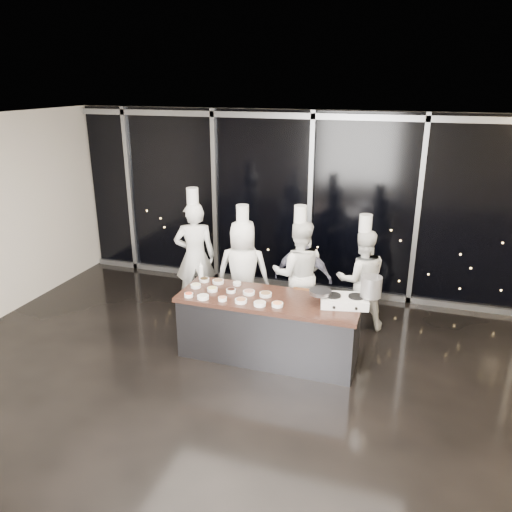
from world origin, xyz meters
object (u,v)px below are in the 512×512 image
Objects in this scene: guest at (303,278)px; demo_counter at (268,327)px; chef_far_left at (195,256)px; stove at (344,301)px; frying_pan at (320,292)px; chef_right at (361,279)px; stock_pot at (371,287)px; chef_center at (299,273)px; chef_left at (243,272)px.

demo_counter is at bearing 81.04° from guest.
stove is at bearing 134.68° from chef_far_left.
demo_counter is at bearing 170.89° from frying_pan.
guest is at bearing -9.10° from chef_right.
stock_pot is 1.23m from chef_right.
chef_center is at bearing 118.30° from stove.
chef_right is (0.93, 0.21, -0.05)m from chef_center.
chef_far_left is 1.07× the size of chef_center.
demo_counter is 3.70× the size of stove.
chef_center is at bearing 82.16° from demo_counter.
chef_right is at bearing -168.23° from guest.
stove is 1.24m from chef_right.
chef_right reaches higher than demo_counter.
chef_left is at bearing 127.42° from demo_counter.
chef_far_left reaches higher than frying_pan.
demo_counter is 0.92m from frying_pan.
chef_left is at bearing 142.55° from stove.
chef_right is (1.08, 1.30, 0.35)m from demo_counter.
frying_pan is 1.25m from guest.
chef_center reaches higher than stock_pot.
chef_center reaches higher than frying_pan.
chef_center reaches higher than chef_left.
stove is at bearing 4.42° from demo_counter.
chef_center is 0.12m from guest.
chef_center reaches higher than stove.
stove is 2.82m from chef_far_left.
chef_far_left reaches higher than chef_center.
chef_far_left is at bearing -26.39° from chef_left.
guest reaches higher than frying_pan.
chef_right reaches higher than stock_pot.
frying_pan is 0.34× the size of guest.
demo_counter is 4.66× the size of frying_pan.
chef_left is 1.00× the size of chef_center.
chef_center is (-0.85, 1.02, -0.11)m from stove.
guest is 0.85× the size of chef_right.
stove is at bearing 142.66° from chef_left.
demo_counter is 9.18× the size of stock_pot.
guest is (0.06, 0.05, -0.09)m from chef_center.
chef_left is at bearing -6.43° from chef_right.
chef_far_left reaches higher than chef_right.
frying_pan is at bearing -169.09° from stock_pot.
chef_far_left is at bearing 161.31° from stock_pot.
frying_pan is 0.66m from stock_pot.
chef_far_left is 1.83m from guest.
guest is at bearing -175.97° from chef_left.
frying_pan reaches higher than demo_counter.
guest is (0.21, 1.14, 0.32)m from demo_counter.
demo_counter is 1.18m from chef_center.
chef_left is (-1.69, 0.82, -0.11)m from stove.
chef_far_left is at bearing -15.98° from chef_right.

